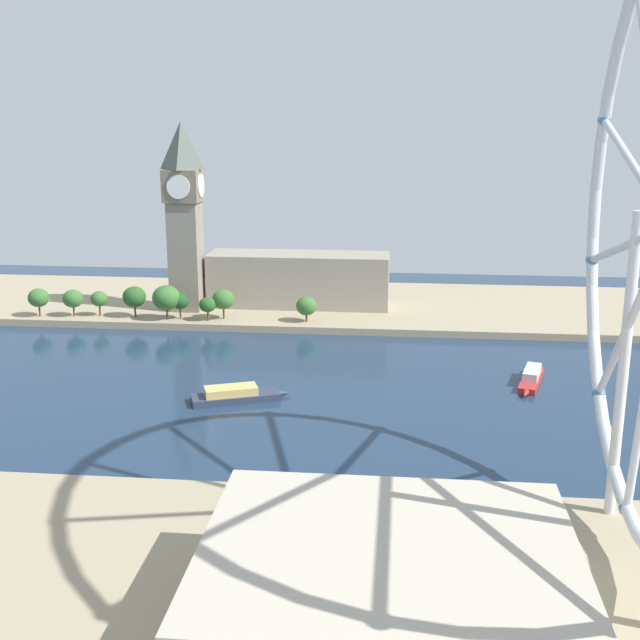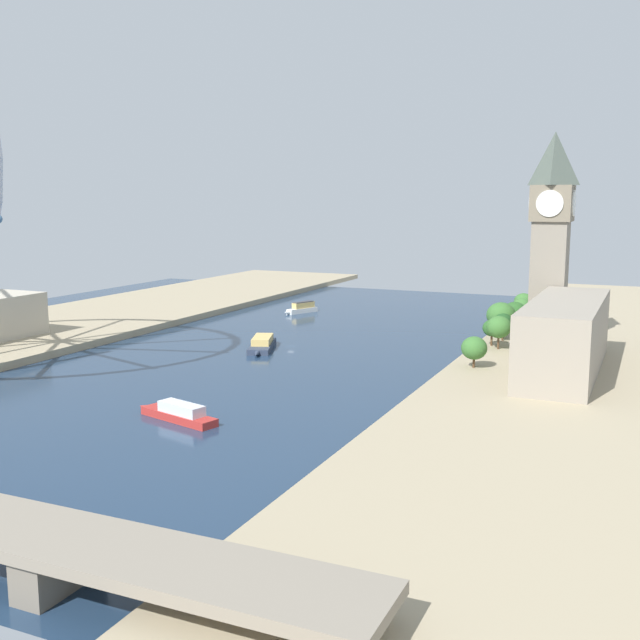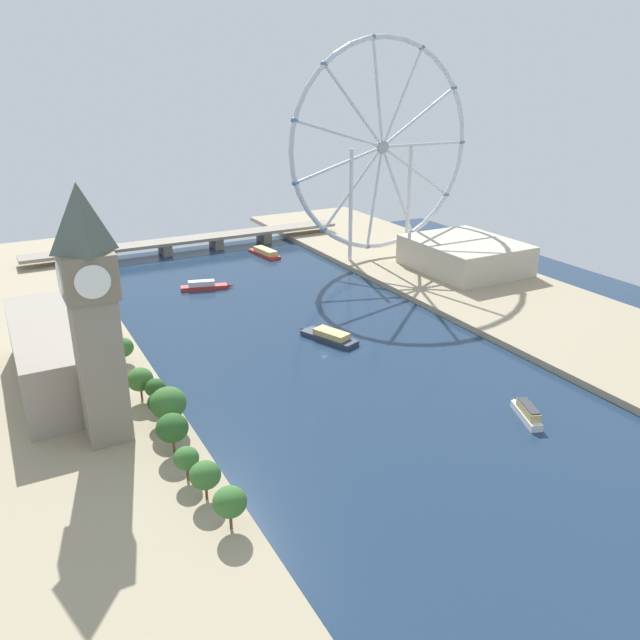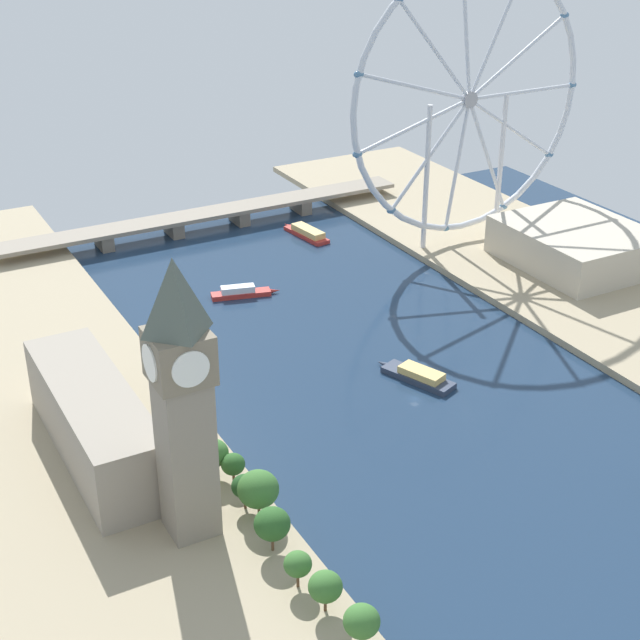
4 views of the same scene
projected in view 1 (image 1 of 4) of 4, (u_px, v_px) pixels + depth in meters
ground_plane at (211, 391)px, 273.21m from camera, size 403.49×403.49×0.00m
riverbank_left at (267, 304)px, 385.06m from camera, size 90.00×520.00×3.00m
riverbank_right at (74, 587)px, 160.58m from camera, size 90.00×520.00×3.00m
clock_tower at (184, 214)px, 357.82m from camera, size 16.34×16.34×82.17m
parliament_block at (299, 280)px, 372.81m from camera, size 22.00×81.16×23.83m
tree_row_embankment at (159, 299)px, 350.96m from camera, size 14.35×124.91×14.85m
riverside_hall at (388, 594)px, 140.48m from camera, size 54.57×64.38×17.57m
tour_boat_1 at (235, 395)px, 264.03m from camera, size 17.80×32.55×4.83m
tour_boat_2 at (531, 378)px, 280.26m from camera, size 29.98×12.29×4.96m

